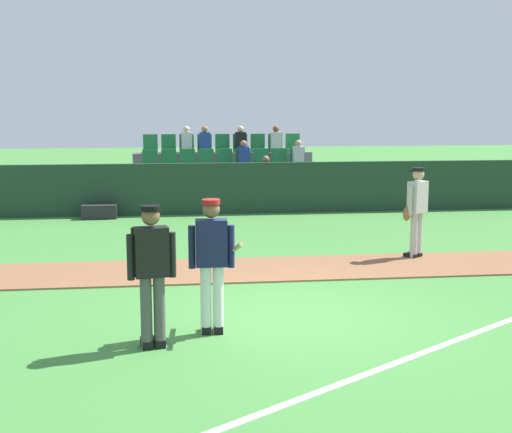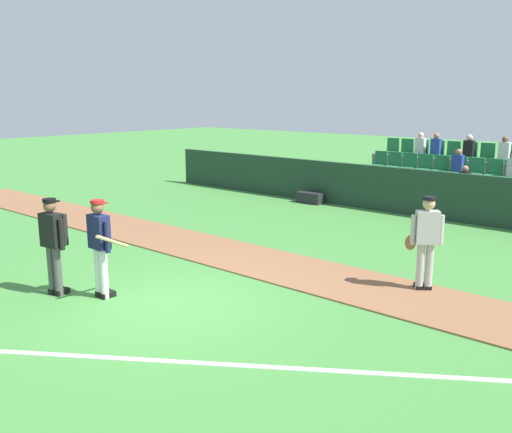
# 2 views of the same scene
# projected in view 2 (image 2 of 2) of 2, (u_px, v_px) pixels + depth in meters

# --- Properties ---
(ground_plane) EXTENTS (80.00, 80.00, 0.00)m
(ground_plane) POSITION_uv_depth(u_px,v_px,m) (169.00, 304.00, 9.51)
(ground_plane) COLOR #42843A
(infield_dirt_path) EXTENTS (28.00, 1.89, 0.03)m
(infield_dirt_path) POSITION_uv_depth(u_px,v_px,m) (274.00, 265.00, 11.65)
(infield_dirt_path) COLOR brown
(infield_dirt_path) RESTS_ON ground
(foul_line_chalk) EXTENTS (10.04, 6.74, 0.01)m
(foul_line_chalk) POSITION_uv_depth(u_px,v_px,m) (290.00, 368.00, 7.23)
(foul_line_chalk) COLOR white
(foul_line_chalk) RESTS_ON ground
(dugout_fence) EXTENTS (20.00, 0.16, 1.39)m
(dugout_fence) POSITION_uv_depth(u_px,v_px,m) (414.00, 192.00, 16.46)
(dugout_fence) COLOR #1E3828
(dugout_fence) RESTS_ON ground
(stadium_bleachers) EXTENTS (5.55, 2.95, 2.30)m
(stadium_bleachers) POSITION_uv_depth(u_px,v_px,m) (440.00, 187.00, 17.86)
(stadium_bleachers) COLOR slate
(stadium_bleachers) RESTS_ON ground
(batter_navy_jersey) EXTENTS (0.69, 0.78, 1.76)m
(batter_navy_jersey) POSITION_uv_depth(u_px,v_px,m) (100.00, 245.00, 9.61)
(batter_navy_jersey) COLOR white
(batter_navy_jersey) RESTS_ON ground
(umpire_home_plate) EXTENTS (0.58, 0.35, 1.76)m
(umpire_home_plate) POSITION_uv_depth(u_px,v_px,m) (53.00, 241.00, 9.75)
(umpire_home_plate) COLOR #4C4C4C
(umpire_home_plate) RESTS_ON ground
(runner_grey_jersey) EXTENTS (0.60, 0.47, 1.76)m
(runner_grey_jersey) POSITION_uv_depth(u_px,v_px,m) (426.00, 240.00, 9.95)
(runner_grey_jersey) COLOR #B2B2B2
(runner_grey_jersey) RESTS_ON ground
(equipment_bag) EXTENTS (0.90, 0.36, 0.36)m
(equipment_bag) POSITION_uv_depth(u_px,v_px,m) (310.00, 198.00, 18.45)
(equipment_bag) COLOR #232328
(equipment_bag) RESTS_ON ground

